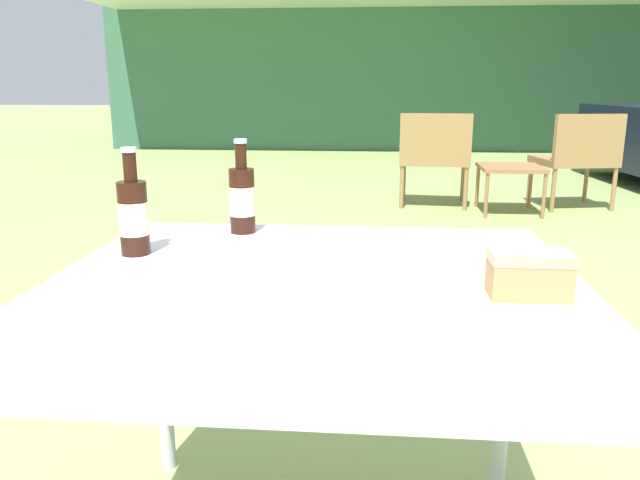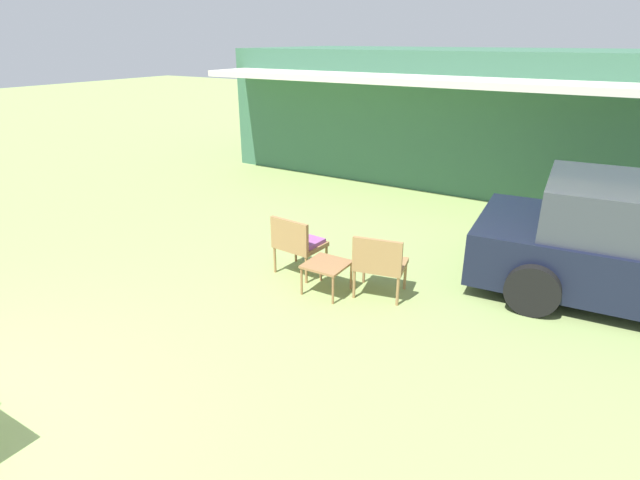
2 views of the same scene
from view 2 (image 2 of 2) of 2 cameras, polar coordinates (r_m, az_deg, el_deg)
name	(u,v)px [view 2 (image 2 of 2)]	position (r m, az deg, el deg)	size (l,w,h in m)	color
cabin_building	(453,111)	(12.23, 14.95, 14.04)	(9.27, 5.41, 2.71)	#38664C
wicker_chair_cushioned	(298,241)	(6.53, -2.58, -0.17)	(0.63, 0.54, 0.80)	#9E7547
wicker_chair_plain	(379,262)	(5.97, 6.81, -2.49)	(0.67, 0.61, 0.80)	#9E7547
garden_side_table	(327,266)	(6.09, 0.77, -3.04)	(0.49, 0.50, 0.39)	#996B42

